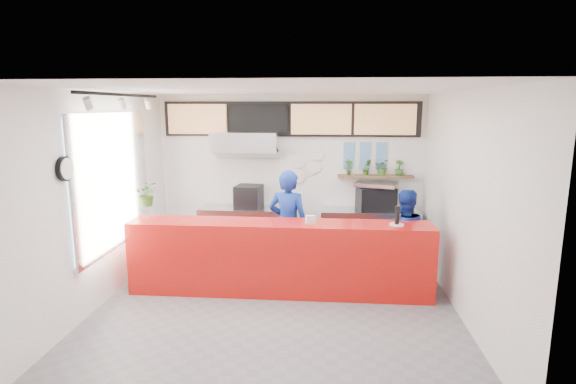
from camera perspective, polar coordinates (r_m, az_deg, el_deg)
The scene contains 46 objects.
floor at distance 6.65m, azimuth -1.41°, elevation -13.95°, with size 5.00×5.00×0.00m, color slate.
ceiling at distance 6.04m, azimuth -1.54°, elevation 12.86°, with size 5.00×5.00×0.00m, color silver.
wall_back at distance 8.62m, azimuth 0.34°, elevation 2.26°, with size 5.00×5.00×0.00m, color white.
wall_left at distance 6.90m, azimuth -22.58°, elevation -0.75°, with size 5.00×5.00×0.00m, color white.
wall_right at distance 6.40m, azimuth 21.37°, elevation -1.52°, with size 5.00×5.00×0.00m, color white.
service_counter at distance 6.81m, azimuth -1.06°, elevation -8.34°, with size 4.50×0.60×1.10m, color #BA120D.
cream_band at distance 8.51m, azimuth 0.34°, elevation 9.59°, with size 5.00×0.02×0.80m, color beige.
prep_bench at distance 8.65m, azimuth -5.13°, elevation -4.88°, with size 1.80×0.60×0.90m, color #B2B5BA.
panini_oven at distance 8.49m, azimuth -5.00°, elevation -0.58°, with size 0.47×0.47×0.42m, color black.
extraction_hood at distance 8.30m, azimuth -5.39°, elevation 6.40°, with size 1.20×0.70×0.35m, color #B2B5BA.
hood_lip at distance 8.32m, azimuth -5.37°, elevation 5.02°, with size 1.20×0.70×0.08m, color #B2B5BA.
right_bench at distance 8.57m, azimuth 10.27°, elevation -5.17°, with size 1.80×0.60×0.90m, color #B2B5BA.
espresso_machine at distance 8.42m, azimuth 11.09°, elevation -0.84°, with size 0.66×0.47×0.42m, color black.
espresso_tray at distance 8.37m, azimuth 11.16°, elevation 0.99°, with size 0.73×0.51×0.07m, color #A2A5A9.
herb_shelf at distance 8.55m, azimuth 11.05°, elevation 1.98°, with size 1.40×0.18×0.04m, color brown.
menu_board_far_left at distance 8.72m, azimuth -11.40°, elevation 9.08°, with size 1.10×0.10×0.55m, color tan.
menu_board_mid_left at distance 8.47m, azimuth -3.75°, elevation 9.22°, with size 1.10×0.10×0.55m, color black.
menu_board_mid_right at distance 8.38m, azimuth 4.22°, elevation 9.20°, with size 1.10×0.10×0.55m, color tan.
menu_board_far_right at distance 8.45m, azimuth 12.21°, elevation 9.00°, with size 1.10×0.10×0.55m, color tan.
soffit at distance 8.49m, azimuth 0.33°, elevation 9.25°, with size 4.80×0.04×0.65m, color black.
window_pane at distance 7.12m, azimuth -21.39°, elevation 1.30°, with size 0.04×2.20×1.90m, color silver.
window_frame at distance 7.11m, azimuth -21.24°, elevation 1.30°, with size 0.03×2.30×2.00m, color #B2B5BA.
wall_clock_rim at distance 6.02m, azimuth -26.50°, elevation 2.66°, with size 0.30×0.30×0.05m, color black.
wall_clock_face at distance 6.01m, azimuth -26.26°, elevation 2.67°, with size 0.26×0.26×0.02m, color white.
track_rail at distance 6.60m, azimuth -20.35°, elevation 11.51°, with size 0.05×2.40×0.04m, color black.
dec_plate_a at distance 8.55m, azimuth 1.33°, elevation 3.87°, with size 0.24×0.24×0.03m, color silver.
dec_plate_b at distance 8.55m, azimuth 3.34°, elevation 3.18°, with size 0.24×0.24×0.03m, color silver.
dec_plate_c at distance 8.59m, azimuth 1.32°, elevation 1.89°, with size 0.24×0.24×0.03m, color silver.
dec_plate_d at distance 8.51m, azimuth 3.70°, elevation 4.84°, with size 0.24×0.24×0.03m, color silver.
photo_frame_a at distance 8.52m, azimuth 7.76°, elevation 5.45°, with size 0.20×0.02×0.25m, color #598CBF.
photo_frame_b at distance 8.55m, azimuth 9.78°, elevation 5.41°, with size 0.20×0.02×0.25m, color #598CBF.
photo_frame_c at distance 8.58m, azimuth 11.78°, elevation 5.35°, with size 0.20×0.02×0.25m, color #598CBF.
photo_frame_d at distance 8.55m, azimuth 7.72°, elevation 3.78°, with size 0.20×0.02×0.25m, color #598CBF.
photo_frame_e at distance 8.57m, azimuth 9.72°, elevation 3.74°, with size 0.20×0.02×0.25m, color #598CBF.
photo_frame_f at distance 8.60m, azimuth 11.72°, elevation 3.70°, with size 0.20×0.02×0.25m, color #598CBF.
staff_center at distance 7.25m, azimuth 0.03°, elevation -4.23°, with size 0.66×0.43×1.81m, color navy.
staff_right at distance 7.26m, azimuth 14.40°, elevation -5.66°, with size 0.75×0.58×1.53m, color navy.
herb_a at distance 8.48m, azimuth 7.71°, elevation 3.16°, with size 0.15×0.11×0.29m, color #325C20.
herb_b at distance 8.51m, azimuth 9.98°, elevation 3.14°, with size 0.17×0.13×0.30m, color #325C20.
herb_c at distance 8.54m, azimuth 11.90°, elevation 3.13°, with size 0.28×0.24×0.31m, color #325C20.
herb_d at distance 8.58m, azimuth 13.93°, elevation 3.00°, with size 0.16×0.14×0.29m, color #325C20.
glass_vase at distance 7.07m, azimuth -17.30°, elevation -2.51°, with size 0.19×0.19×0.23m, color silver.
basil_vase at distance 7.01m, azimuth -17.43°, elevation -0.20°, with size 0.33×0.29×0.37m, color #325C20.
napkin_holder at distance 6.57m, azimuth 2.89°, elevation -3.51°, with size 0.14×0.09×0.12m, color silver.
white_plate at distance 6.68m, azimuth 13.64°, elevation -4.03°, with size 0.20×0.20×0.02m, color silver.
pepper_mill at distance 6.65m, azimuth 13.69°, elevation -2.87°, with size 0.07×0.07×0.26m, color black.
Camera 1 is at (0.66, -6.00, 2.79)m, focal length 28.00 mm.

